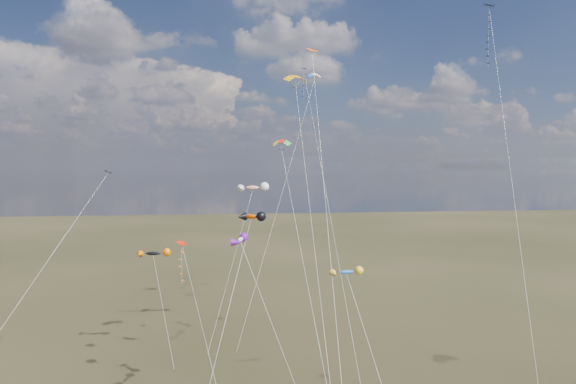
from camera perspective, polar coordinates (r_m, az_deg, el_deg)
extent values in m
cube|color=black|center=(62.42, 21.44, 18.75)|extent=(1.37, 1.36, 0.39)
cylinder|color=silver|center=(49.31, 23.74, 0.15)|extent=(6.41, 21.10, 38.85)
cube|color=#111E52|center=(73.88, 1.76, 13.56)|extent=(1.00, 0.97, 0.33)
cylinder|color=silver|center=(58.72, 4.42, -0.97)|extent=(0.85, 28.69, 35.28)
cube|color=black|center=(58.17, -19.35, 2.13)|extent=(0.76, 0.81, 0.33)
cylinder|color=silver|center=(54.15, -26.69, -9.23)|extent=(11.48, 13.87, 20.98)
cube|color=red|center=(51.69, -11.74, -5.57)|extent=(1.19, 1.18, 0.34)
cylinder|color=silver|center=(49.98, -9.64, -14.09)|extent=(3.90, 6.46, 14.03)
cube|color=#EC560B|center=(48.90, 2.67, 15.48)|extent=(1.19, 1.15, 0.40)
cylinder|color=silver|center=(37.89, 4.57, -5.39)|extent=(1.16, 20.63, 32.25)
cylinder|color=silver|center=(47.31, 2.81, -4.22)|extent=(0.22, 20.36, 31.46)
cylinder|color=silver|center=(66.64, -0.93, -0.66)|extent=(12.06, 15.62, 34.91)
cube|color=#332316|center=(62.13, -5.81, -17.39)|extent=(0.10, 0.10, 0.12)
cylinder|color=silver|center=(46.06, 2.04, -9.00)|extent=(2.34, 17.32, 24.17)
ellipsoid|color=black|center=(63.38, -14.75, -6.61)|extent=(3.59, 1.23, 1.08)
cylinder|color=silver|center=(60.50, -13.70, -12.50)|extent=(3.07, 8.08, 11.23)
cube|color=#332316|center=(58.31, -12.50, -18.83)|extent=(0.10, 0.10, 0.12)
ellipsoid|color=#D23C02|center=(47.24, -4.13, -2.74)|extent=(2.59, 2.46, 0.98)
cylinder|color=silver|center=(42.24, -7.31, -15.20)|extent=(5.45, 13.54, 16.96)
ellipsoid|color=silver|center=(45.36, -5.30, -5.27)|extent=(1.53, 2.53, 0.85)
cylinder|color=silver|center=(43.18, -1.09, -16.03)|extent=(5.70, 8.59, 15.16)
ellipsoid|color=#F1340E|center=(68.35, -3.95, 0.48)|extent=(3.57, 1.48, 1.36)
cylinder|color=silver|center=(64.36, -6.28, -8.07)|extent=(5.91, 9.98, 18.73)
cube|color=#332316|center=(62.06, -8.96, -17.43)|extent=(0.10, 0.10, 0.12)
ellipsoid|color=blue|center=(39.10, 6.55, -8.82)|extent=(2.27, 1.00, 0.73)
cylinder|color=silver|center=(37.87, 10.34, -20.07)|extent=(2.96, 7.96, 13.66)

